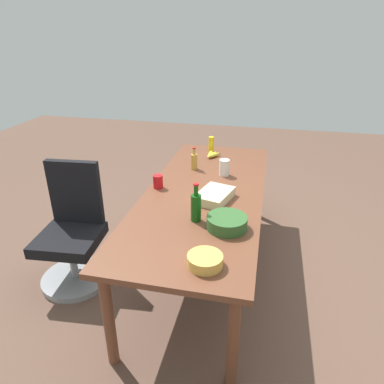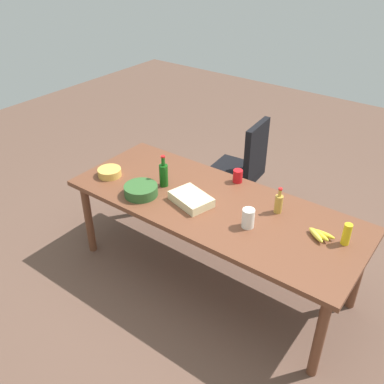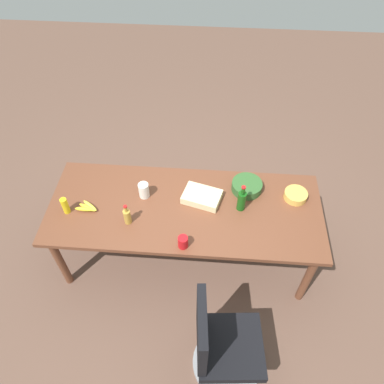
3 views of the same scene
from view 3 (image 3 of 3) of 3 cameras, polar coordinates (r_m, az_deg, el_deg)
The scene contains 12 objects.
ground_plane at distance 3.80m, azimuth -0.93°, elevation -9.51°, with size 10.00×10.00×0.00m, color brown.
conference_table at distance 3.24m, azimuth -1.08°, elevation -3.20°, with size 2.35×0.93×0.76m.
office_chair at distance 3.02m, azimuth 4.65°, elevation -22.88°, with size 0.56×0.56×1.00m.
sheet_cake at distance 3.21m, azimuth 1.53°, elevation -0.72°, with size 0.32×0.22×0.07m, color beige.
mayo_jar at distance 3.24m, azimuth -7.42°, elevation 0.27°, with size 0.09×0.09×0.15m, color white.
dressing_bottle at distance 3.07m, azimuth -9.95°, elevation -3.66°, with size 0.07×0.07×0.21m.
chip_bowl at distance 3.35m, azimuth 15.66°, elevation -0.48°, with size 0.20×0.20×0.07m, color gold.
banana_bunch at distance 3.27m, azimuth -15.81°, elevation -2.29°, with size 0.20×0.13×0.04m.
salad_bowl at distance 3.32m, azimuth 8.43°, elevation 0.88°, with size 0.27×0.27×0.08m, color #305B2A.
wine_bottle at distance 3.12m, azimuth 7.65°, elevation -1.27°, with size 0.09×0.09×0.28m.
red_solo_cup at distance 2.91m, azimuth -1.39°, elevation -7.69°, with size 0.08×0.08×0.11m, color red.
mustard_bottle at distance 3.27m, azimuth -18.93°, elevation -2.01°, with size 0.06×0.06×0.16m, color yellow.
Camera 3 is at (-0.21, 1.97, 3.25)m, focal length 34.65 mm.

